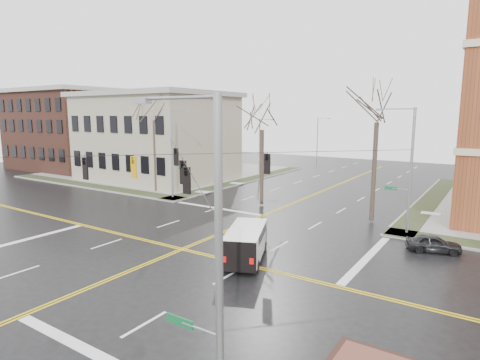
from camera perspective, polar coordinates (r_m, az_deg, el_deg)
The scene contains 17 objects.
ground at distance 26.70m, azimuth -8.21°, elevation -9.71°, with size 120.00×120.00×0.00m, color black.
sidewalks at distance 26.67m, azimuth -8.22°, elevation -9.56°, with size 80.00×80.00×0.17m.
road_markings at distance 26.69m, azimuth -8.21°, elevation -9.70°, with size 100.00×100.00×0.01m.
civic_building_a at distance 55.01m, azimuth -11.70°, elevation 5.83°, with size 18.00×14.00×11.00m, color tan.
civic_building_b at distance 71.68m, azimuth -22.01°, elevation 6.51°, with size 18.00×16.00×12.00m, color brown.
signal_pole_ne at distance 31.00m, azimuth 22.84°, elevation 1.71°, with size 2.75×0.22×9.00m.
signal_pole_nw at distance 41.55m, azimuth -9.54°, elevation 4.06°, with size 2.75×0.22×9.00m.
signal_pole_se at distance 9.88m, azimuth -3.85°, elevation -12.76°, with size 2.75×0.22×9.00m.
span_wires at distance 25.37m, azimuth -8.54°, elevation 3.65°, with size 23.02×23.02×0.03m.
traffic_signals at distance 24.97m, azimuth -9.52°, elevation 1.80°, with size 8.21×8.26×1.30m.
streetlight_north_a at distance 54.44m, azimuth 2.93°, elevation 4.88°, with size 2.30×0.20×8.00m.
streetlight_north_b at distance 72.35m, azimuth 11.05°, elevation 5.82°, with size 2.30×0.20×8.00m.
cargo_van at distance 24.36m, azimuth 0.92°, elevation -8.61°, with size 3.86×5.52×1.97m.
parked_car_a at distance 28.56m, azimuth 25.80°, elevation -8.11°, with size 1.32×3.29×1.12m, color black.
tree_nw_far at distance 45.39m, azimuth -12.15°, elevation 8.96°, with size 4.00×4.00×11.81m.
tree_nw_near at distance 37.64m, azimuth 3.17°, elevation 7.85°, with size 4.00×4.00×10.63m.
tree_ne at distance 33.37m, azimuth 18.91°, elevation 8.64°, with size 4.00×4.00×11.83m.
Camera 1 is at (16.89, -18.77, 8.66)m, focal length 30.00 mm.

